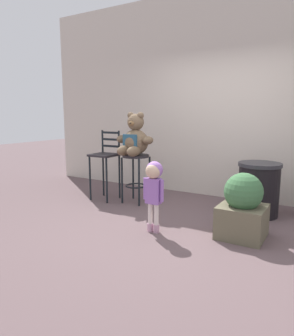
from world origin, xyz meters
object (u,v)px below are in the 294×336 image
at_px(bar_stool_with_teddy, 136,168).
at_px(trash_bin, 259,189).
at_px(child_walking, 154,181).
at_px(teddy_bear, 135,139).
at_px(bar_chair_empty, 106,159).
at_px(planter_with_shrub, 243,208).

bearing_deg(bar_stool_with_teddy, trash_bin, 10.16).
bearing_deg(child_walking, trash_bin, 147.75).
xyz_separation_m(teddy_bear, bar_chair_empty, (-0.55, -0.05, -0.35)).
relative_size(teddy_bear, child_walking, 0.77).
relative_size(teddy_bear, bar_chair_empty, 0.58).
height_order(teddy_bear, bar_chair_empty, teddy_bear).
bearing_deg(trash_bin, bar_chair_empty, -170.23).
bearing_deg(trash_bin, planter_with_shrub, -88.94).
height_order(bar_stool_with_teddy, teddy_bear, teddy_bear).
xyz_separation_m(child_walking, planter_with_shrub, (0.97, 0.38, -0.28)).
xyz_separation_m(bar_stool_with_teddy, bar_chair_empty, (-0.55, -0.08, 0.11)).
relative_size(child_walking, planter_with_shrub, 1.14).
bearing_deg(planter_with_shrub, trash_bin, 91.06).
xyz_separation_m(child_walking, bar_chair_empty, (-1.45, 0.91, 0.05)).
height_order(child_walking, trash_bin, child_walking).
distance_m(teddy_bear, child_walking, 1.38).
xyz_separation_m(bar_stool_with_teddy, planter_with_shrub, (1.87, -0.61, -0.22)).
bearing_deg(trash_bin, child_walking, -125.65).
distance_m(teddy_bear, bar_chair_empty, 0.66).
bearing_deg(child_walking, planter_with_shrub, 114.91).
xyz_separation_m(teddy_bear, child_walking, (0.90, -0.96, -0.40)).
relative_size(teddy_bear, trash_bin, 0.89).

